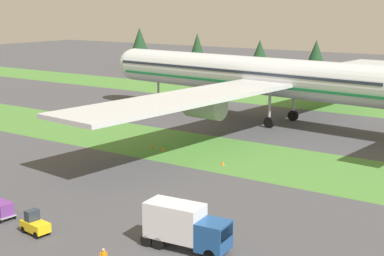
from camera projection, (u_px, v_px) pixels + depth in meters
name	position (u px, v px, depth m)	size (l,w,h in m)	color
grass_strip_near	(235.00, 156.00, 70.94)	(320.00, 15.32, 0.01)	#4C8438
grass_strip_far	(351.00, 107.00, 105.23)	(320.00, 15.32, 0.01)	#4C8438
airliner	(272.00, 77.00, 89.52)	(67.88, 83.35, 20.63)	silver
baggage_tug	(35.00, 224.00, 46.54)	(2.73, 1.58, 1.97)	yellow
cargo_dolly_lead	(2.00, 209.00, 49.73)	(2.35, 1.73, 1.55)	#A3A3A8
catering_truck	(185.00, 225.00, 43.32)	(7.15, 2.99, 3.58)	#1E4C8E
taxiway_marker_0	(153.00, 146.00, 74.83)	(0.44, 0.44, 0.49)	orange
taxiway_marker_1	(223.00, 163.00, 66.60)	(0.44, 0.44, 0.49)	orange
taxiway_marker_2	(163.00, 148.00, 73.26)	(0.44, 0.44, 0.63)	orange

